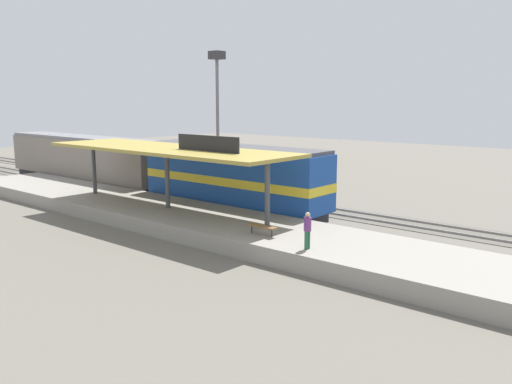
# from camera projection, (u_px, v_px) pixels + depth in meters

# --- Properties ---
(ground_plane) EXTENTS (120.00, 120.00, 0.00)m
(ground_plane) POSITION_uv_depth(u_px,v_px,m) (239.00, 206.00, 38.42)
(ground_plane) COLOR #666056
(track_near) EXTENTS (3.20, 110.00, 0.16)m
(track_near) POSITION_uv_depth(u_px,v_px,m) (219.00, 210.00, 36.91)
(track_near) COLOR #565249
(track_near) RESTS_ON ground
(track_far) EXTENTS (3.20, 110.00, 0.16)m
(track_far) POSITION_uv_depth(u_px,v_px,m) (262.00, 200.00, 40.37)
(track_far) COLOR #565249
(track_far) RESTS_ON ground
(platform) EXTENTS (6.00, 44.00, 0.90)m
(platform) POSITION_uv_depth(u_px,v_px,m) (168.00, 215.00, 33.38)
(platform) COLOR gray
(platform) RESTS_ON ground
(station_canopy) EXTENTS (5.20, 18.00, 4.70)m
(station_canopy) POSITION_uv_depth(u_px,v_px,m) (167.00, 150.00, 32.61)
(station_canopy) COLOR #47474C
(station_canopy) RESTS_ON platform
(platform_bench) EXTENTS (0.44, 1.70, 0.50)m
(platform_bench) POSITION_uv_depth(u_px,v_px,m) (262.00, 227.00, 26.59)
(platform_bench) COLOR #333338
(platform_bench) RESTS_ON platform
(locomotive) EXTENTS (2.93, 14.43, 4.44)m
(locomotive) POSITION_uv_depth(u_px,v_px,m) (233.00, 178.00, 35.67)
(locomotive) COLOR #28282D
(locomotive) RESTS_ON track_near
(passenger_carriage_single) EXTENTS (2.90, 20.00, 4.24)m
(passenger_carriage_single) POSITION_uv_depth(u_px,v_px,m) (84.00, 160.00, 47.14)
(passenger_carriage_single) COLOR #28282D
(passenger_carriage_single) RESTS_ON track_near
(freight_car) EXTENTS (2.80, 12.00, 3.54)m
(freight_car) POSITION_uv_depth(u_px,v_px,m) (189.00, 167.00, 45.16)
(freight_car) COLOR #28282D
(freight_car) RESTS_ON track_far
(light_mast) EXTENTS (1.10, 1.10, 11.70)m
(light_mast) POSITION_uv_depth(u_px,v_px,m) (217.00, 90.00, 46.22)
(light_mast) COLOR slate
(light_mast) RESTS_ON ground
(person_waiting) EXTENTS (0.34, 0.34, 1.71)m
(person_waiting) POSITION_uv_depth(u_px,v_px,m) (307.00, 229.00, 24.08)
(person_waiting) COLOR #23603D
(person_waiting) RESTS_ON platform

